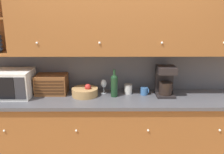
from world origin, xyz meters
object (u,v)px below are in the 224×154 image
at_px(storage_canister, 128,89).
at_px(mug, 144,91).
at_px(wine_glass, 104,84).
at_px(wine_bottle, 114,85).
at_px(coffee_maker, 165,81).
at_px(bread_box, 52,84).
at_px(microwave, 10,84).
at_px(fruit_basket, 85,92).

bearing_deg(storage_canister, mug, -13.16).
bearing_deg(wine_glass, wine_bottle, -44.06).
distance_m(wine_glass, coffee_maker, 0.77).
height_order(bread_box, storage_canister, bread_box).
relative_size(mug, coffee_maker, 0.27).
bearing_deg(microwave, fruit_basket, 0.72).
bearing_deg(bread_box, fruit_basket, -12.87).
relative_size(microwave, coffee_maker, 1.43).
relative_size(wine_glass, storage_canister, 1.47).
bearing_deg(storage_canister, wine_bottle, -148.55).
distance_m(bread_box, storage_canister, 0.97).
height_order(storage_canister, mug, storage_canister).
bearing_deg(wine_glass, coffee_maker, -6.83).
distance_m(bread_box, mug, 1.17).
distance_m(fruit_basket, wine_bottle, 0.37).
bearing_deg(mug, microwave, -178.27).
bearing_deg(coffee_maker, wine_glass, 173.17).
bearing_deg(storage_canister, bread_box, 179.25).
relative_size(wine_bottle, mug, 3.29).
xyz_separation_m(bread_box, wine_glass, (0.66, 0.01, -0.00)).
bearing_deg(bread_box, storage_canister, -0.75).
distance_m(microwave, bread_box, 0.49).
height_order(wine_bottle, mug, wine_bottle).
bearing_deg(fruit_basket, wine_bottle, -3.76).
height_order(fruit_basket, coffee_maker, coffee_maker).
bearing_deg(fruit_basket, bread_box, 167.13).
bearing_deg(mug, storage_canister, 166.84).
relative_size(bread_box, mug, 3.76).
bearing_deg(wine_bottle, storage_canister, 31.45).
distance_m(storage_canister, mug, 0.21).
distance_m(wine_bottle, coffee_maker, 0.63).
bearing_deg(wine_glass, storage_canister, -3.44).
distance_m(wine_glass, storage_canister, 0.32).
bearing_deg(microwave, mug, 1.73).
height_order(microwave, bread_box, microwave).
relative_size(bread_box, wine_bottle, 1.14).
height_order(fruit_basket, mug, fruit_basket).
height_order(wine_glass, storage_canister, wine_glass).
height_order(wine_bottle, storage_canister, wine_bottle).
height_order(bread_box, fruit_basket, bread_box).
relative_size(fruit_basket, storage_canister, 2.66).
bearing_deg(wine_bottle, fruit_basket, 176.24).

